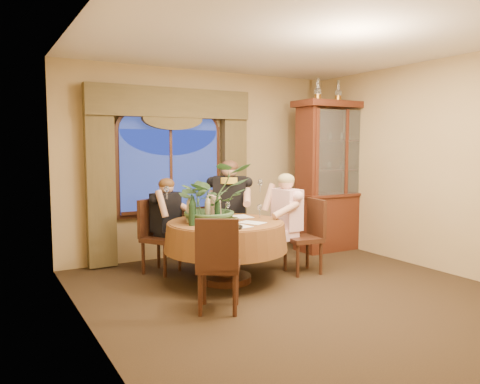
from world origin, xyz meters
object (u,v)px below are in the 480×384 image
oil_lamp_center (338,91)px  wine_bottle_3 (192,211)px  wine_bottle_4 (193,210)px  oil_lamp_right (358,93)px  person_pink (287,222)px  wine_bottle_0 (192,208)px  wine_bottle_2 (190,209)px  stoneware_vase (216,208)px  person_scarf (230,211)px  chair_back (161,237)px  chair_front_left (219,264)px  chair_right (303,237)px  person_back (166,224)px  oil_lamp_left (318,90)px  dining_table (226,252)px  chair_back_right (227,228)px  wine_bottle_1 (217,210)px  china_cabinet (337,176)px  olive_bowl (231,220)px  wine_bottle_5 (208,209)px  centerpiece_plant (211,172)px

oil_lamp_center → wine_bottle_3: size_ratio=1.03×
wine_bottle_4 → oil_lamp_right: bearing=13.4°
person_pink → wine_bottle_0: 1.33m
wine_bottle_0 → wine_bottle_2: 0.09m
person_pink → stoneware_vase: (-1.01, 0.08, 0.24)m
stoneware_vase → wine_bottle_4: bearing=-161.8°
person_scarf → chair_back: bearing=35.0°
chair_front_left → wine_bottle_3: wine_bottle_3 is taller
wine_bottle_0 → chair_right: bearing=-13.5°
wine_bottle_0 → person_back: bearing=97.5°
oil_lamp_right → wine_bottle_3: oil_lamp_right is taller
stoneware_vase → wine_bottle_3: wine_bottle_3 is taller
chair_back → person_pink: (1.48, -0.74, 0.17)m
oil_lamp_left → dining_table: bearing=-158.7°
chair_back → wine_bottle_3: size_ratio=2.91×
person_scarf → oil_lamp_left: bearing=-151.3°
chair_back_right → chair_front_left: size_ratio=1.00×
wine_bottle_2 → wine_bottle_1: bearing=-38.7°
chair_back → wine_bottle_0: (0.19, -0.58, 0.44)m
dining_table → wine_bottle_4: bearing=178.7°
chair_front_left → wine_bottle_1: bearing=95.8°
dining_table → china_cabinet: bearing=18.0°
chair_back → wine_bottle_4: size_ratio=2.91×
person_back → oil_lamp_left: bearing=151.3°
person_pink → wine_bottle_3: person_pink is taller
person_scarf → wine_bottle_0: (-0.87, -0.65, 0.18)m
person_back → wine_bottle_4: (0.02, -0.86, 0.29)m
person_scarf → olive_bowl: person_scarf is taller
person_back → chair_back: bearing=14.5°
person_pink → chair_front_left: bearing=118.8°
oil_lamp_right → person_scarf: (-2.34, 0.06, -1.80)m
person_pink → wine_bottle_2: person_pink is taller
dining_table → wine_bottle_5: wine_bottle_5 is taller
chair_back_right → wine_bottle_1: 1.26m
dining_table → chair_back_right: size_ratio=1.57×
oil_lamp_left → wine_bottle_2: 3.01m
chair_right → centerpiece_plant: bearing=84.4°
wine_bottle_4 → wine_bottle_2: bearing=86.8°
stoneware_vase → wine_bottle_1: wine_bottle_1 is taller
oil_lamp_left → chair_back: (-2.57, -0.01, -2.05)m
oil_lamp_center → wine_bottle_2: bearing=-167.1°
chair_back → olive_bowl: size_ratio=5.69×
wine_bottle_3 → person_scarf: bearing=43.0°
chair_back_right → wine_bottle_4: size_ratio=2.91×
olive_bowl → wine_bottle_2: (-0.45, 0.21, 0.14)m
person_scarf → olive_bowl: bearing=93.6°
chair_front_left → person_back: 1.74m
oil_lamp_right → chair_front_left: (-3.39, -1.65, -2.05)m
dining_table → person_back: 1.01m
oil_lamp_center → centerpiece_plant: oil_lamp_center is taller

